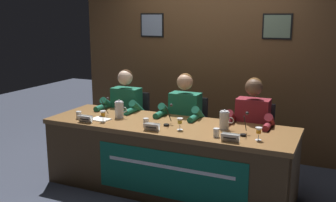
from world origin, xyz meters
TOP-DOWN VIEW (x-y plane):
  - ground_plane at (0.00, 0.00)m, footprint 12.00×12.00m
  - wall_back_panelled at (-0.00, 1.43)m, footprint 3.93×0.14m
  - conference_table at (0.00, -0.11)m, footprint 2.73×0.86m
  - chair_left at (-0.81, 0.61)m, footprint 0.44×0.44m
  - panelist_left at (-0.81, 0.41)m, footprint 0.51×0.48m
  - nameplate_left at (-0.84, -0.34)m, footprint 0.17×0.06m
  - juice_glass_left at (-0.68, -0.23)m, footprint 0.06×0.06m
  - water_cup_left at (-1.01, -0.23)m, footprint 0.06×0.06m
  - microphone_left at (-0.79, -0.04)m, footprint 0.06×0.17m
  - chair_center at (0.00, 0.61)m, footprint 0.44×0.44m
  - panelist_center at (0.00, 0.41)m, footprint 0.51×0.48m
  - nameplate_center at (-0.04, -0.32)m, footprint 0.17×0.06m
  - juice_glass_center at (0.21, -0.17)m, footprint 0.06×0.06m
  - water_cup_center at (-0.17, -0.19)m, footprint 0.06×0.06m
  - microphone_center at (0.02, -0.05)m, footprint 0.06×0.17m
  - chair_right at (0.81, 0.61)m, footprint 0.44×0.44m
  - panelist_right at (0.81, 0.41)m, footprint 0.51×0.48m
  - nameplate_right at (0.79, -0.33)m, footprint 0.17×0.06m
  - juice_glass_right at (1.01, -0.18)m, footprint 0.06×0.06m
  - water_cup_right at (0.62, -0.24)m, footprint 0.06×0.06m
  - microphone_right at (0.85, -0.07)m, footprint 0.06×0.17m
  - water_pitcher_left_side at (-0.61, 0.00)m, footprint 0.15×0.10m
  - water_pitcher_right_side at (0.62, 0.05)m, footprint 0.15×0.10m
  - document_stack_left at (-0.76, -0.18)m, footprint 0.23×0.18m

SIDE VIEW (x-z plane):
  - ground_plane at x=0.00m, z-range 0.00..0.00m
  - chair_left at x=-0.81m, z-range -0.01..0.90m
  - chair_center at x=0.00m, z-range -0.01..0.90m
  - chair_right at x=0.81m, z-range -0.01..0.90m
  - conference_table at x=0.00m, z-range 0.13..0.88m
  - panelist_left at x=-0.81m, z-range 0.10..1.34m
  - panelist_center at x=0.00m, z-range 0.10..1.34m
  - panelist_right at x=0.81m, z-range 0.10..1.34m
  - document_stack_left at x=-0.76m, z-range 0.75..0.76m
  - water_cup_left at x=-1.01m, z-range 0.75..0.83m
  - water_cup_center at x=-0.17m, z-range 0.75..0.83m
  - water_cup_right at x=0.62m, z-range 0.75..0.83m
  - nameplate_right at x=0.79m, z-range 0.75..0.83m
  - nameplate_left at x=-0.84m, z-range 0.75..0.83m
  - nameplate_center at x=-0.04m, z-range 0.75..0.83m
  - microphone_left at x=-0.79m, z-range 0.72..0.93m
  - microphone_center at x=0.02m, z-range 0.72..0.93m
  - microphone_right at x=0.85m, z-range 0.72..0.93m
  - juice_glass_left at x=-0.68m, z-range 0.77..0.90m
  - juice_glass_center at x=0.21m, z-range 0.77..0.90m
  - juice_glass_right at x=1.01m, z-range 0.77..0.90m
  - water_pitcher_left_side at x=-0.61m, z-range 0.74..0.95m
  - water_pitcher_right_side at x=0.62m, z-range 0.74..0.95m
  - wall_back_panelled at x=0.00m, z-range 0.00..2.60m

